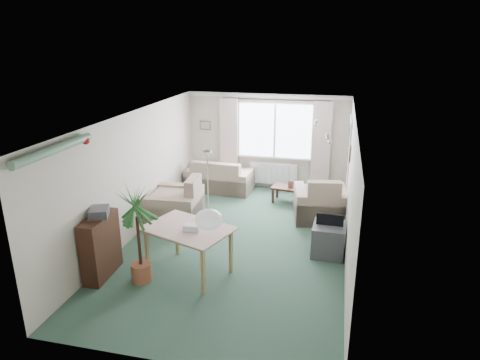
% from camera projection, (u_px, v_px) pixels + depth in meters
% --- Properties ---
extents(ground, '(6.50, 6.50, 0.00)m').
position_uv_depth(ground, '(236.00, 242.00, 8.10)').
color(ground, '#2C4A3B').
extents(window, '(1.80, 0.03, 1.30)m').
position_uv_depth(window, '(275.00, 131.00, 10.56)').
color(window, white).
extents(curtain_rod, '(2.60, 0.03, 0.03)m').
position_uv_depth(curtain_rod, '(275.00, 100.00, 10.24)').
color(curtain_rod, black).
extents(curtain_left, '(0.45, 0.08, 2.00)m').
position_uv_depth(curtain_left, '(229.00, 138.00, 10.79)').
color(curtain_left, beige).
extents(curtain_right, '(0.45, 0.08, 2.00)m').
position_uv_depth(curtain_right, '(321.00, 143.00, 10.29)').
color(curtain_right, beige).
extents(radiator, '(1.20, 0.10, 0.55)m').
position_uv_depth(radiator, '(274.00, 173.00, 10.87)').
color(radiator, white).
extents(doorway, '(0.03, 0.95, 2.00)m').
position_uv_depth(doorway, '(348.00, 166.00, 9.38)').
color(doorway, black).
extents(pendant_lamp, '(0.36, 0.36, 0.36)m').
position_uv_depth(pendant_lamp, '(209.00, 220.00, 5.46)').
color(pendant_lamp, white).
extents(tinsel_garland, '(1.60, 1.60, 0.12)m').
position_uv_depth(tinsel_garland, '(54.00, 149.00, 5.66)').
color(tinsel_garland, '#196626').
extents(bauble_cluster_a, '(0.20, 0.20, 0.20)m').
position_uv_depth(bauble_cluster_a, '(315.00, 121.00, 7.94)').
color(bauble_cluster_a, silver).
extents(bauble_cluster_b, '(0.20, 0.20, 0.20)m').
position_uv_depth(bauble_cluster_b, '(330.00, 135.00, 6.77)').
color(bauble_cluster_b, silver).
extents(wall_picture_back, '(0.28, 0.03, 0.22)m').
position_uv_depth(wall_picture_back, '(205.00, 125.00, 10.93)').
color(wall_picture_back, brown).
extents(wall_picture_right, '(0.03, 0.24, 0.30)m').
position_uv_depth(wall_picture_right, '(350.00, 154.00, 8.28)').
color(wall_picture_right, brown).
extents(sofa, '(1.66, 0.94, 0.81)m').
position_uv_depth(sofa, '(220.00, 175.00, 10.75)').
color(sofa, '#BCAA8E').
rests_on(sofa, ground).
extents(armchair_corner, '(1.24, 1.19, 0.97)m').
position_uv_depth(armchair_corner, '(321.00, 197.00, 9.03)').
color(armchair_corner, '#C2BA93').
rests_on(armchair_corner, ground).
extents(armchair_left, '(1.11, 1.16, 0.98)m').
position_uv_depth(armchair_left, '(174.00, 199.00, 8.90)').
color(armchair_left, beige).
rests_on(armchair_left, ground).
extents(coffee_table, '(0.90, 0.58, 0.38)m').
position_uv_depth(coffee_table, '(290.00, 194.00, 10.02)').
color(coffee_table, black).
rests_on(coffee_table, ground).
extents(photo_frame, '(0.12, 0.02, 0.16)m').
position_uv_depth(photo_frame, '(291.00, 184.00, 9.90)').
color(photo_frame, brown).
rests_on(photo_frame, coffee_table).
extents(bookshelf, '(0.31, 0.85, 1.02)m').
position_uv_depth(bookshelf, '(101.00, 247.00, 6.84)').
color(bookshelf, black).
rests_on(bookshelf, ground).
extents(hifi_box, '(0.39, 0.43, 0.14)m').
position_uv_depth(hifi_box, '(99.00, 212.00, 6.68)').
color(hifi_box, '#3B3B41').
rests_on(hifi_box, bookshelf).
extents(houseplant, '(0.73, 0.73, 1.61)m').
position_uv_depth(houseplant, '(138.00, 235.00, 6.58)').
color(houseplant, '#205B1F').
rests_on(houseplant, ground).
extents(dining_table, '(1.46, 1.21, 0.78)m').
position_uv_depth(dining_table, '(189.00, 251.00, 6.95)').
color(dining_table, tan).
rests_on(dining_table, ground).
extents(gift_box, '(0.26, 0.20, 0.12)m').
position_uv_depth(gift_box, '(192.00, 228.00, 6.73)').
color(gift_box, white).
rests_on(gift_box, dining_table).
extents(tv_cube, '(0.58, 0.64, 0.56)m').
position_uv_depth(tv_cube, '(328.00, 239.00, 7.59)').
color(tv_cube, '#353439').
rests_on(tv_cube, ground).
extents(pet_bed, '(0.65, 0.65, 0.13)m').
position_uv_depth(pet_bed, '(309.00, 212.00, 9.34)').
color(pet_bed, '#22529C').
rests_on(pet_bed, ground).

